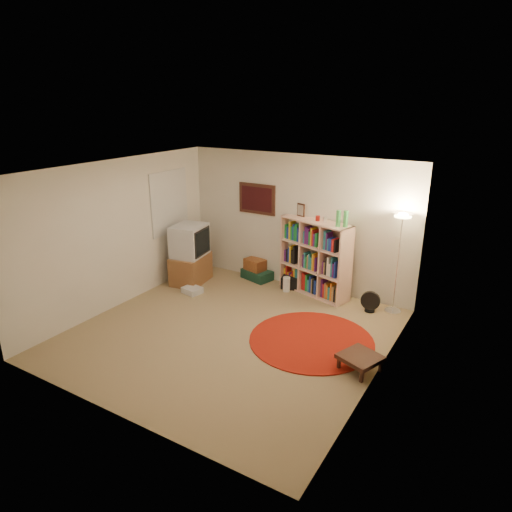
% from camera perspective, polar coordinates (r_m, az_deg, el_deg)
% --- Properties ---
extents(room, '(4.54, 4.54, 2.54)m').
position_cam_1_polar(room, '(6.68, -3.56, 0.18)').
color(room, '#917A55').
rests_on(room, ground).
extents(bookshelf, '(1.44, 0.77, 1.66)m').
position_cam_1_polar(bookshelf, '(8.34, 7.32, -0.30)').
color(bookshelf, '#FFC4AA').
rests_on(bookshelf, ground).
extents(floor_lamp, '(0.43, 0.43, 1.72)m').
position_cam_1_polar(floor_lamp, '(7.63, 17.71, 3.04)').
color(floor_lamp, white).
rests_on(floor_lamp, ground).
extents(floor_fan, '(0.33, 0.20, 0.37)m').
position_cam_1_polar(floor_fan, '(7.94, 14.10, -5.56)').
color(floor_fan, black).
rests_on(floor_fan, ground).
extents(tv_stand, '(0.67, 0.87, 1.15)m').
position_cam_1_polar(tv_stand, '(8.89, -8.21, 0.11)').
color(tv_stand, brown).
rests_on(tv_stand, ground).
extents(dvd_box, '(0.38, 0.33, 0.11)m').
position_cam_1_polar(dvd_box, '(8.55, -7.97, -4.25)').
color(dvd_box, silver).
rests_on(dvd_box, ground).
extents(suitcase, '(0.66, 0.51, 0.19)m').
position_cam_1_polar(suitcase, '(9.10, 0.15, -2.32)').
color(suitcase, '#133527').
rests_on(suitcase, ground).
extents(wicker_basket, '(0.45, 0.37, 0.22)m').
position_cam_1_polar(wicker_basket, '(9.04, -0.13, -1.06)').
color(wicker_basket, brown).
rests_on(wicker_basket, suitcase).
extents(duffel_bag, '(0.38, 0.34, 0.22)m').
position_cam_1_polar(duffel_bag, '(8.71, 4.35, -3.27)').
color(duffel_bag, black).
rests_on(duffel_bag, ground).
extents(paper_towel, '(0.17, 0.17, 0.28)m').
position_cam_1_polar(paper_towel, '(8.53, 3.83, -3.54)').
color(paper_towel, white).
rests_on(paper_towel, ground).
extents(red_rug, '(1.86, 1.86, 0.02)m').
position_cam_1_polar(red_rug, '(6.97, 6.94, -10.39)').
color(red_rug, maroon).
rests_on(red_rug, ground).
extents(side_table, '(0.62, 0.62, 0.22)m').
position_cam_1_polar(side_table, '(6.31, 12.90, -12.32)').
color(side_table, black).
rests_on(side_table, ground).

